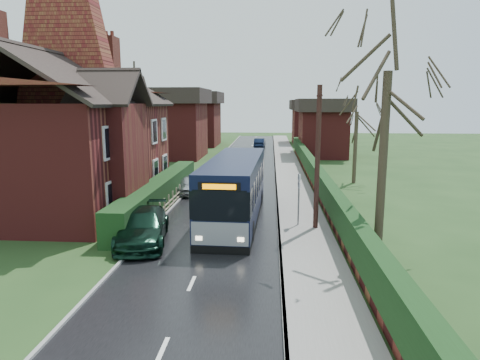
# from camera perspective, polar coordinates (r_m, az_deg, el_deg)

# --- Properties ---
(ground) EXTENTS (140.00, 140.00, 0.00)m
(ground) POSITION_cam_1_polar(r_m,az_deg,el_deg) (20.51, -3.40, -6.88)
(ground) COLOR #2F4E21
(ground) RESTS_ON ground
(road) EXTENTS (6.00, 100.00, 0.02)m
(road) POSITION_cam_1_polar(r_m,az_deg,el_deg) (30.15, -0.95, -1.29)
(road) COLOR black
(road) RESTS_ON ground
(pavement) EXTENTS (2.50, 100.00, 0.14)m
(pavement) POSITION_cam_1_polar(r_m,az_deg,el_deg) (30.07, 7.15, -1.28)
(pavement) COLOR slate
(pavement) RESTS_ON ground
(kerb_right) EXTENTS (0.12, 100.00, 0.14)m
(kerb_right) POSITION_cam_1_polar(r_m,az_deg,el_deg) (30.03, 4.86, -1.26)
(kerb_right) COLOR gray
(kerb_right) RESTS_ON ground
(kerb_left) EXTENTS (0.12, 100.00, 0.10)m
(kerb_left) POSITION_cam_1_polar(r_m,az_deg,el_deg) (30.56, -6.65, -1.13)
(kerb_left) COLOR gray
(kerb_left) RESTS_ON ground
(front_hedge) EXTENTS (1.20, 16.00, 1.60)m
(front_hedge) POSITION_cam_1_polar(r_m,az_deg,el_deg) (25.81, -10.59, -1.63)
(front_hedge) COLOR black
(front_hedge) RESTS_ON ground
(picket_fence) EXTENTS (0.10, 16.00, 0.90)m
(picket_fence) POSITION_cam_1_polar(r_m,az_deg,el_deg) (25.71, -8.95, -2.43)
(picket_fence) COLOR tan
(picket_fence) RESTS_ON ground
(right_wall_hedge) EXTENTS (0.60, 50.00, 1.80)m
(right_wall_hedge) POSITION_cam_1_polar(r_m,az_deg,el_deg) (30.03, 10.14, 0.46)
(right_wall_hedge) COLOR maroon
(right_wall_hedge) RESTS_ON ground
(brick_house) EXTENTS (9.30, 14.60, 10.30)m
(brick_house) POSITION_cam_1_polar(r_m,az_deg,el_deg) (26.78, -21.09, 6.01)
(brick_house) COLOR maroon
(brick_house) RESTS_ON ground
(bus) EXTENTS (2.79, 10.74, 3.24)m
(bus) POSITION_cam_1_polar(r_m,az_deg,el_deg) (22.08, -0.67, -1.32)
(bus) COLOR black
(bus) RESTS_ON ground
(car_silver) EXTENTS (1.61, 3.65, 1.22)m
(car_silver) POSITION_cam_1_polar(r_m,az_deg,el_deg) (28.97, -6.73, -0.62)
(car_silver) COLOR #BBBCC0
(car_silver) RESTS_ON ground
(car_green) EXTENTS (2.84, 5.26, 1.45)m
(car_green) POSITION_cam_1_polar(r_m,az_deg,el_deg) (19.18, -12.82, -6.08)
(car_green) COLOR black
(car_green) RESTS_ON ground
(car_distant) EXTENTS (1.57, 3.97, 1.29)m
(car_distant) POSITION_cam_1_polar(r_m,az_deg,el_deg) (59.02, 2.65, 4.96)
(car_distant) COLOR #111B33
(car_distant) RESTS_ON ground
(bus_stop_sign) EXTENTS (0.11, 0.41, 2.69)m
(bus_stop_sign) POSITION_cam_1_polar(r_m,az_deg,el_deg) (20.89, 7.85, -1.61)
(bus_stop_sign) COLOR slate
(bus_stop_sign) RESTS_ON ground
(telegraph_pole) EXTENTS (0.23, 0.88, 6.84)m
(telegraph_pole) POSITION_cam_1_polar(r_m,az_deg,el_deg) (20.27, 10.30, 2.80)
(telegraph_pole) COLOR black
(telegraph_pole) RESTS_ON ground
(tree_right_near) EXTENTS (4.79, 4.79, 10.34)m
(tree_right_near) POSITION_cam_1_polar(r_m,az_deg,el_deg) (17.84, 19.24, 15.15)
(tree_right_near) COLOR #32281D
(tree_right_near) RESTS_ON ground
(tree_right_far) EXTENTS (4.00, 4.00, 7.72)m
(tree_right_far) POSITION_cam_1_polar(r_m,az_deg,el_deg) (33.34, 15.36, 9.41)
(tree_right_far) COLOR #372C20
(tree_right_far) RESTS_ON ground
(tree_house_side) EXTENTS (4.42, 4.42, 10.04)m
(tree_house_side) POSITION_cam_1_polar(r_m,az_deg,el_deg) (38.34, -13.83, 12.13)
(tree_house_side) COLOR #342A1F
(tree_house_side) RESTS_ON ground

